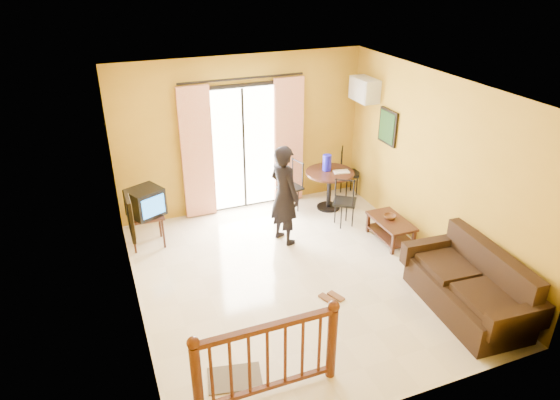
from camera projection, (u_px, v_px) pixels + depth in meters
name	position (u px, v px, depth m)	size (l,w,h in m)	color
ground	(296.00, 277.00, 7.38)	(5.00, 5.00, 0.00)	beige
room_shell	(298.00, 171.00, 6.62)	(5.00, 5.00, 5.00)	white
balcony_door	(244.00, 148.00, 8.88)	(2.25, 0.14, 2.46)	black
tv_table	(146.00, 219.00, 7.98)	(0.55, 0.46, 0.55)	black
television	(145.00, 202.00, 7.86)	(0.64, 0.61, 0.45)	black
picture_left	(130.00, 216.00, 5.80)	(0.05, 0.42, 0.52)	black
dining_table	(330.00, 179.00, 9.12)	(0.88, 0.88, 0.74)	black
water_jug	(327.00, 163.00, 9.05)	(0.16, 0.16, 0.30)	#1915CD
serving_tray	(341.00, 172.00, 9.02)	(0.28, 0.18, 0.02)	beige
dining_chairs	(327.00, 209.00, 9.34)	(1.86, 1.63, 0.95)	black
air_conditioner	(364.00, 90.00, 8.74)	(0.31, 0.60, 0.40)	silver
botanical_print	(388.00, 127.00, 8.46)	(0.05, 0.50, 0.60)	black
coffee_table	(391.00, 227.00, 8.20)	(0.48, 0.86, 0.38)	black
bowl	(390.00, 217.00, 8.17)	(0.20, 0.20, 0.06)	brown
sofa	(471.00, 288.00, 6.59)	(0.97, 1.90, 0.88)	black
standing_person	(284.00, 195.00, 7.95)	(0.61, 0.40, 1.67)	black
stair_balustrade	(267.00, 354.00, 5.17)	(1.63, 0.13, 1.04)	#471E0F
doormat	(235.00, 378.00, 5.60)	(0.60, 0.40, 0.02)	#5C5349
sandals	(331.00, 297.00, 6.91)	(0.32, 0.27, 0.03)	brown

